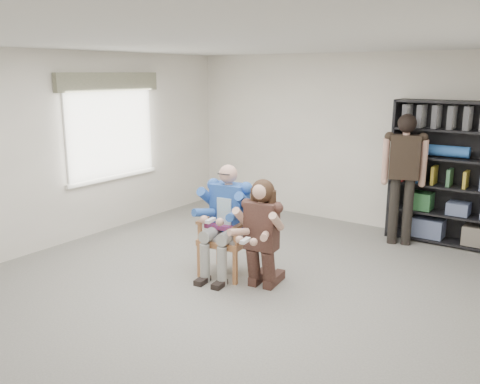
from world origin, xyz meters
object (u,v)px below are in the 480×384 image
Objects in this scene: seated_man at (226,220)px; kneeling_woman at (260,236)px; bookshelf at (455,175)px; armchair at (226,233)px; standing_man at (403,181)px.

seated_man is 0.60m from kneeling_woman.
seated_man is 3.48m from bookshelf.
bookshelf is (2.00, 2.83, 0.51)m from armchair.
armchair is 0.57× the size of standing_man.
kneeling_woman is (0.58, -0.12, -0.06)m from seated_man.
standing_man reaches higher than armchair.
seated_man is 0.67× the size of bookshelf.
armchair is 0.60m from kneeling_woman.
seated_man reaches higher than kneeling_woman.
standing_man is at bearing -145.77° from bookshelf.
standing_man is at bearing 64.65° from kneeling_woman.
armchair is at bearing -125.27° from bookshelf.
kneeling_woman is 0.68× the size of standing_man.
kneeling_woman is (0.58, -0.12, 0.10)m from armchair.
seated_man is at bearing 82.44° from armchair.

